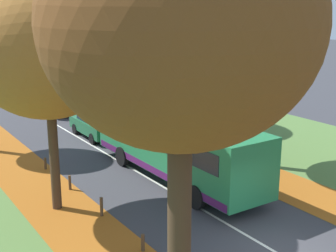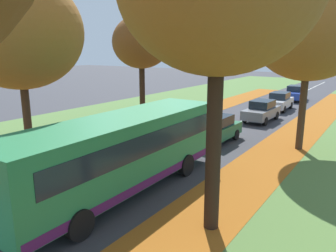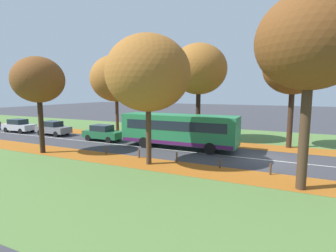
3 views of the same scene
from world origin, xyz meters
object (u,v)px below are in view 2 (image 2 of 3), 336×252
at_px(tree_left_mid, 141,43).
at_px(car_green_lead, 215,129).
at_px(bollard_fifth, 114,141).
at_px(bollard_fourth, 71,154).
at_px(bollard_third, 13,172).
at_px(bus, 121,150).
at_px(car_silver_third_in_line, 279,101).
at_px(tree_left_near, 18,32).
at_px(car_blue_fourth_in_line, 295,93).
at_px(car_grey_following, 262,111).
at_px(tree_right_mid, 310,29).

height_order(tree_left_mid, car_green_lead, tree_left_mid).
xyz_separation_m(tree_left_mid, bollard_fifth, (1.87, -5.01, -5.61)).
distance_m(bollard_fourth, bollard_fifth, 3.11).
bearing_deg(bollard_third, tree_left_mid, 99.55).
bearing_deg(bollard_fifth, bollard_fourth, -89.88).
height_order(bollard_fourth, bollard_fifth, bollard_fourth).
distance_m(tree_left_mid, bus, 12.20).
xyz_separation_m(bus, car_silver_third_in_line, (-0.04, 21.47, -0.89)).
height_order(tree_left_near, car_blue_fourth_in_line, tree_left_near).
relative_size(tree_left_near, bus, 0.84).
relative_size(tree_left_near, bollard_fourth, 13.35).
relative_size(bollard_fifth, car_green_lead, 0.14).
bearing_deg(tree_left_near, bollard_fifth, 76.20).
bearing_deg(car_blue_fourth_in_line, tree_left_mid, -108.42).
distance_m(tree_left_near, car_grey_following, 17.88).
distance_m(bollard_third, bus, 5.09).
distance_m(bollard_third, car_silver_third_in_line, 23.69).
xyz_separation_m(tree_left_mid, bollard_third, (1.89, -11.22, -5.53)).
height_order(bollard_fourth, car_silver_third_in_line, car_silver_third_in_line).
xyz_separation_m(bollard_third, bus, (4.58, 1.78, 1.33)).
xyz_separation_m(car_green_lead, car_silver_third_in_line, (0.07, 13.09, 0.00)).
height_order(car_grey_following, car_blue_fourth_in_line, same).
height_order(tree_left_near, car_grey_following, tree_left_near).
relative_size(bollard_fifth, car_silver_third_in_line, 0.14).
distance_m(car_grey_following, car_blue_fourth_in_line, 12.35).
relative_size(tree_left_mid, car_blue_fourth_in_line, 1.82).
distance_m(car_grey_following, car_silver_third_in_line, 5.66).
relative_size(tree_right_mid, car_blue_fourth_in_line, 2.16).
bearing_deg(tree_right_mid, car_green_lead, -161.99).
distance_m(car_silver_third_in_line, car_blue_fourth_in_line, 6.69).
bearing_deg(car_silver_third_in_line, tree_left_near, -104.74).
relative_size(tree_left_near, car_blue_fourth_in_line, 2.06).
height_order(car_silver_third_in_line, car_blue_fourth_in_line, same).
bearing_deg(tree_left_near, car_silver_third_in_line, 75.26).
xyz_separation_m(car_silver_third_in_line, car_blue_fourth_in_line, (-0.20, 6.69, 0.00)).
xyz_separation_m(bollard_fourth, car_blue_fourth_in_line, (4.36, 26.82, 0.48)).
xyz_separation_m(car_grey_following, car_silver_third_in_line, (-0.25, 5.66, 0.00)).
xyz_separation_m(tree_left_near, bus, (5.73, 0.16, -4.51)).
relative_size(tree_right_mid, car_grey_following, 2.18).
relative_size(tree_left_mid, bollard_third, 10.37).
bearing_deg(tree_right_mid, bollard_fifth, -149.01).
distance_m(tree_right_mid, car_silver_third_in_line, 13.69).
height_order(tree_left_near, bollard_third, tree_left_near).
distance_m(bus, car_green_lead, 8.42).
relative_size(tree_left_mid, car_grey_following, 1.83).
height_order(tree_left_mid, bollard_fifth, tree_left_mid).
distance_m(bollard_fifth, car_grey_following, 12.36).
relative_size(tree_left_near, tree_right_mid, 0.95).
xyz_separation_m(tree_left_near, tree_left_mid, (-0.74, 9.61, -0.31)).
xyz_separation_m(tree_right_mid, bollard_fourth, (-8.98, -8.51, -6.18)).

